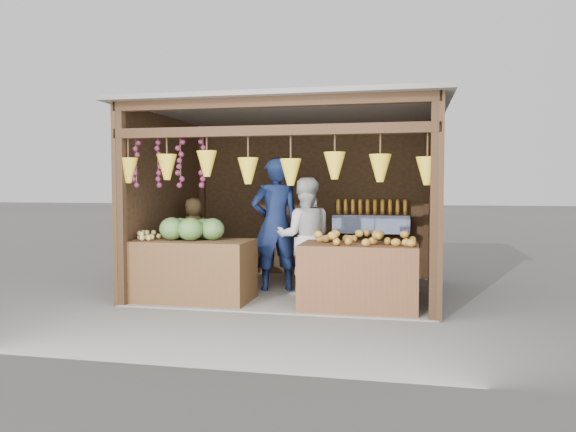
# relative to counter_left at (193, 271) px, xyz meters

# --- Properties ---
(ground) EXTENTS (80.00, 80.00, 0.00)m
(ground) POSITION_rel_counter_left_xyz_m (1.16, 0.98, -0.41)
(ground) COLOR #514F49
(ground) RESTS_ON ground
(stall_structure) EXTENTS (4.30, 3.30, 2.66)m
(stall_structure) POSITION_rel_counter_left_xyz_m (1.13, 0.93, 1.25)
(stall_structure) COLOR slate
(stall_structure) RESTS_ON ground
(back_shelf) EXTENTS (1.25, 0.32, 1.32)m
(back_shelf) POSITION_rel_counter_left_xyz_m (2.21, 2.26, 0.46)
(back_shelf) COLOR #382314
(back_shelf) RESTS_ON ground
(counter_left) EXTENTS (1.57, 0.85, 0.82)m
(counter_left) POSITION_rel_counter_left_xyz_m (0.00, 0.00, 0.00)
(counter_left) COLOR #4B3219
(counter_left) RESTS_ON ground
(counter_right) EXTENTS (1.44, 0.85, 0.82)m
(counter_right) POSITION_rel_counter_left_xyz_m (2.22, -0.03, 0.00)
(counter_right) COLOR #4D2D19
(counter_right) RESTS_ON ground
(stool) EXTENTS (0.36, 0.36, 0.33)m
(stool) POSITION_rel_counter_left_xyz_m (-0.43, 1.12, -0.24)
(stool) COLOR black
(stool) RESTS_ON ground
(man_standing) EXTENTS (0.84, 0.71, 1.95)m
(man_standing) POSITION_rel_counter_left_xyz_m (0.92, 0.93, 0.57)
(man_standing) COLOR #131F4A
(man_standing) RESTS_ON ground
(woman_standing) EXTENTS (0.92, 0.78, 1.66)m
(woman_standing) POSITION_rel_counter_left_xyz_m (1.39, 0.70, 0.42)
(woman_standing) COLOR silver
(woman_standing) RESTS_ON ground
(vendor_seated) EXTENTS (0.59, 0.58, 1.02)m
(vendor_seated) POSITION_rel_counter_left_xyz_m (-0.43, 1.12, 0.44)
(vendor_seated) COLOR brown
(vendor_seated) RESTS_ON stool
(melon_pile) EXTENTS (1.00, 0.50, 0.32)m
(melon_pile) POSITION_rel_counter_left_xyz_m (-0.07, 0.03, 0.57)
(melon_pile) COLOR #134716
(melon_pile) RESTS_ON counter_left
(tanfruit_pile) EXTENTS (0.34, 0.40, 0.13)m
(tanfruit_pile) POSITION_rel_counter_left_xyz_m (-0.64, -0.06, 0.48)
(tanfruit_pile) COLOR tan
(tanfruit_pile) RESTS_ON counter_left
(mango_pile) EXTENTS (1.40, 0.64, 0.22)m
(mango_pile) POSITION_rel_counter_left_xyz_m (2.28, -0.09, 0.52)
(mango_pile) COLOR #B04517
(mango_pile) RESTS_ON counter_right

